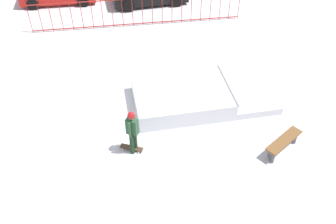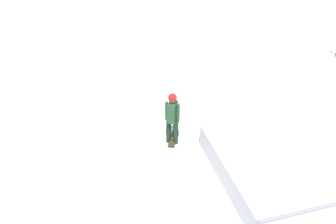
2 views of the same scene
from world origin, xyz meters
name	(u,v)px [view 1 (image 1 of 2)]	position (x,y,z in m)	size (l,w,h in m)	color
ground_plane	(147,105)	(0.00, 0.00, 0.00)	(60.00, 60.00, 0.00)	silver
skate_ramp	(194,97)	(1.81, -0.09, 0.32)	(5.57, 2.98, 0.74)	silver
skater	(132,129)	(-0.61, -2.34, 1.01)	(0.44, 0.40, 1.73)	black
skateboard	(132,148)	(-0.69, -2.29, 0.08)	(0.82, 0.49, 0.09)	#3F2D1E
perimeter_fence	(137,11)	(0.00, 6.36, 0.77)	(10.55, 0.38, 1.50)	maroon
park_bench	(284,142)	(4.40, -2.88, 0.36)	(1.52, 1.27, 0.48)	brown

